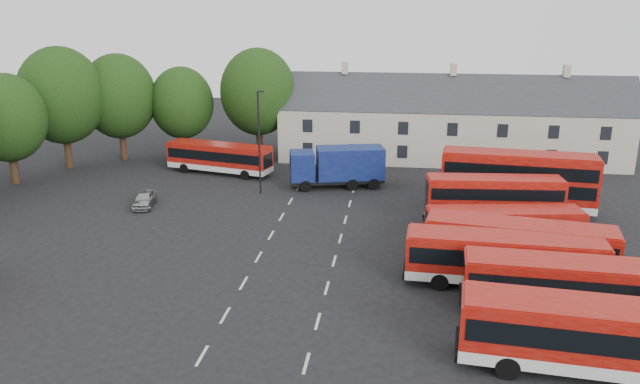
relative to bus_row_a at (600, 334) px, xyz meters
The scene contains 15 objects.
ground 20.32m from the bus_row_a, 152.98° to the left, with size 140.00×140.00×0.00m, color black.
lane_markings 19.23m from the bus_row_a, 144.20° to the left, with size 5.15×33.80×0.01m.
treeline 48.36m from the bus_row_a, 143.62° to the left, with size 29.92×32.59×12.01m.
terrace_houses 39.43m from the bus_row_a, 95.85° to the left, with size 35.70×7.13×10.06m.
bus_row_a is the anchor object (origin of this frame).
bus_row_b 5.61m from the bus_row_a, 88.91° to the left, with size 11.17×3.20×3.12m.
bus_row_c 9.21m from the bus_row_a, 108.04° to the left, with size 11.35×3.14×3.18m.
bus_row_d 11.20m from the bus_row_a, 98.27° to the left, with size 11.55×4.37×3.19m.
bus_row_e 14.67m from the bus_row_a, 97.71° to the left, with size 10.51×3.80×2.91m.
bus_dd_south 18.66m from the bus_row_a, 96.69° to the left, with size 9.83×2.92×3.98m.
bus_dd_north 22.88m from the bus_row_a, 89.50° to the left, with size 11.98×3.99×4.82m.
bus_north 40.66m from the bus_row_a, 130.39° to the left, with size 10.66×4.76×2.94m.
box_truck 31.39m from the bus_row_a, 117.45° to the left, with size 8.68×4.46×3.63m.
silver_car 35.89m from the bus_row_a, 145.54° to the left, with size 1.49×3.71×1.27m, color #A2A4A9.
lamppost 32.80m from the bus_row_a, 129.91° to the left, with size 0.62×0.33×8.96m.
Camera 1 is at (8.92, -34.98, 16.09)m, focal length 35.00 mm.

